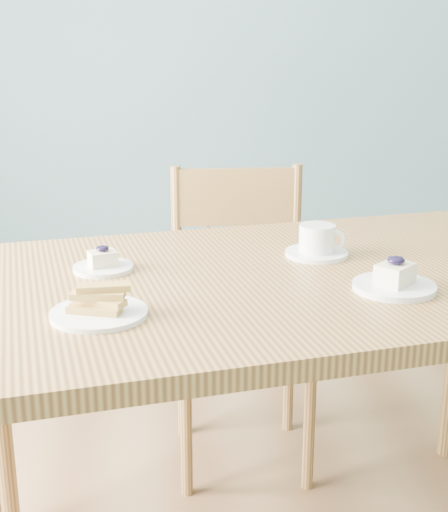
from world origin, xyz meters
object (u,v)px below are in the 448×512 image
object	(u,v)px
dining_chair	(241,317)
biscotti_plate	(99,307)
cheesecake_plate_far	(103,264)
coffee_cup	(318,243)
dining_table	(300,305)
cheesecake_plate_near	(395,281)

from	to	relation	value
dining_chair	biscotti_plate	distance (m)	0.97
cheesecake_plate_far	coffee_cup	xyz separation A→B (m)	(0.52, 0.07, 0.02)
cheesecake_plate_far	coffee_cup	size ratio (longest dim) A/B	0.90
dining_chair	coffee_cup	size ratio (longest dim) A/B	6.15
dining_table	biscotti_plate	world-z (taller)	biscotti_plate
dining_table	coffee_cup	xyz separation A→B (m)	(0.06, 0.12, 0.12)
coffee_cup	biscotti_plate	distance (m)	0.62
cheesecake_plate_near	biscotti_plate	world-z (taller)	cheesecake_plate_near
cheesecake_plate_far	coffee_cup	distance (m)	0.52
dining_table	cheesecake_plate_far	world-z (taller)	cheesecake_plate_far
cheesecake_plate_near	dining_table	bearing A→B (deg)	140.22
dining_chair	cheesecake_plate_near	bearing A→B (deg)	-71.18
cheesecake_plate_near	cheesecake_plate_far	size ratio (longest dim) A/B	1.27
dining_table	cheesecake_plate_far	bearing A→B (deg)	162.43
dining_table	dining_chair	world-z (taller)	dining_chair
dining_table	cheesecake_plate_near	bearing A→B (deg)	-50.58
cheesecake_plate_near	biscotti_plate	bearing A→B (deg)	-171.50
cheesecake_plate_far	coffee_cup	bearing A→B (deg)	7.31
coffee_cup	biscotti_plate	size ratio (longest dim) A/B	0.82
dining_table	coffee_cup	bearing A→B (deg)	50.85
cheesecake_plate_far	biscotti_plate	size ratio (longest dim) A/B	0.74
dining_table	cheesecake_plate_far	size ratio (longest dim) A/B	12.11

